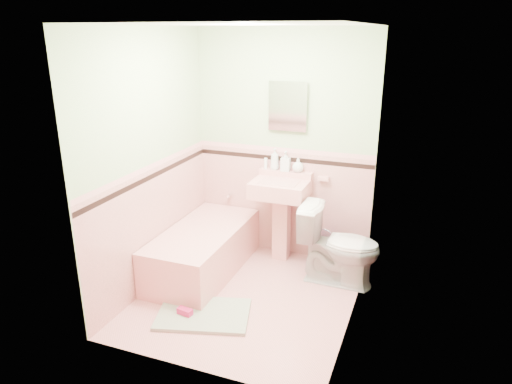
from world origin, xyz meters
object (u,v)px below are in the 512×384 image
(soap_bottle_mid, at_px, (286,161))
(shoe, at_px, (185,311))
(soap_bottle_left, at_px, (275,159))
(bathtub, at_px, (204,251))
(toilet, at_px, (340,245))
(sink, at_px, (280,221))
(medicine_cabinet, at_px, (288,106))
(soap_bottle_right, at_px, (298,165))
(bucket, at_px, (323,250))

(soap_bottle_mid, relative_size, shoe, 1.55)
(soap_bottle_left, distance_m, shoe, 1.91)
(bathtub, xyz_separation_m, toilet, (1.39, 0.28, 0.18))
(soap_bottle_mid, bearing_deg, soap_bottle_left, 180.00)
(sink, bearing_deg, shoe, -107.83)
(soap_bottle_left, bearing_deg, soap_bottle_mid, 0.00)
(toilet, height_order, shoe, toilet)
(soap_bottle_left, bearing_deg, bathtub, -127.78)
(medicine_cabinet, bearing_deg, soap_bottle_right, -12.33)
(medicine_cabinet, relative_size, soap_bottle_mid, 2.11)
(medicine_cabinet, bearing_deg, soap_bottle_mid, -96.76)
(bathtub, distance_m, soap_bottle_mid, 1.32)
(soap_bottle_left, xyz_separation_m, bucket, (0.59, -0.03, -0.99))
(shoe, bearing_deg, toilet, 53.48)
(bathtub, relative_size, toilet, 1.84)
(shoe, bearing_deg, soap_bottle_right, 78.73)
(bathtub, relative_size, soap_bottle_right, 9.73)
(soap_bottle_mid, distance_m, toilet, 1.09)
(bucket, xyz_separation_m, shoe, (-0.91, -1.53, -0.07))
(toilet, bearing_deg, shoe, 135.27)
(bathtub, xyz_separation_m, shoe, (0.24, -0.85, -0.16))
(medicine_cabinet, relative_size, soap_bottle_right, 2.97)
(medicine_cabinet, xyz_separation_m, shoe, (-0.44, -1.59, -1.64))
(soap_bottle_left, xyz_separation_m, soap_bottle_mid, (0.13, 0.00, -0.01))
(soap_bottle_left, bearing_deg, shoe, -101.39)
(medicine_cabinet, xyz_separation_m, soap_bottle_right, (0.14, -0.03, -0.62))
(soap_bottle_mid, relative_size, bucket, 0.85)
(soap_bottle_left, bearing_deg, medicine_cabinet, 13.03)
(sink, bearing_deg, soap_bottle_right, 52.67)
(soap_bottle_right, height_order, toilet, soap_bottle_right)
(soap_bottle_right, relative_size, bucket, 0.60)
(soap_bottle_left, height_order, soap_bottle_right, soap_bottle_left)
(soap_bottle_left, relative_size, bucket, 0.93)
(sink, bearing_deg, toilet, -19.24)
(medicine_cabinet, relative_size, shoe, 3.27)
(toilet, bearing_deg, soap_bottle_mid, 60.06)
(sink, height_order, shoe, sink)
(sink, distance_m, toilet, 0.76)
(soap_bottle_right, distance_m, bucket, 1.00)
(soap_bottle_right, bearing_deg, shoe, -110.44)
(soap_bottle_left, bearing_deg, bucket, -3.02)
(medicine_cabinet, relative_size, toilet, 0.56)
(soap_bottle_mid, distance_m, shoe, 1.93)
(toilet, relative_size, bucket, 3.20)
(bathtub, bearing_deg, sink, 37.93)
(bathtub, xyz_separation_m, sink, (0.68, 0.53, 0.24))
(bucket, relative_size, shoe, 1.82)
(soap_bottle_mid, relative_size, soap_bottle_right, 1.41)
(soap_bottle_left, height_order, shoe, soap_bottle_left)
(medicine_cabinet, bearing_deg, toilet, -32.76)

